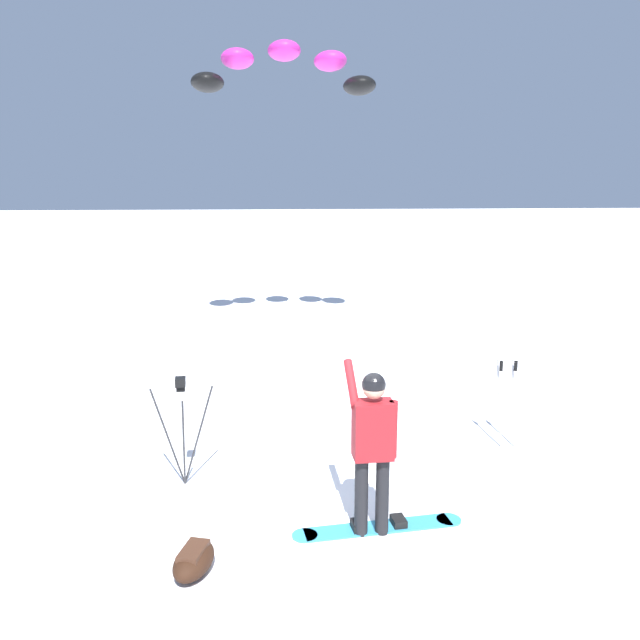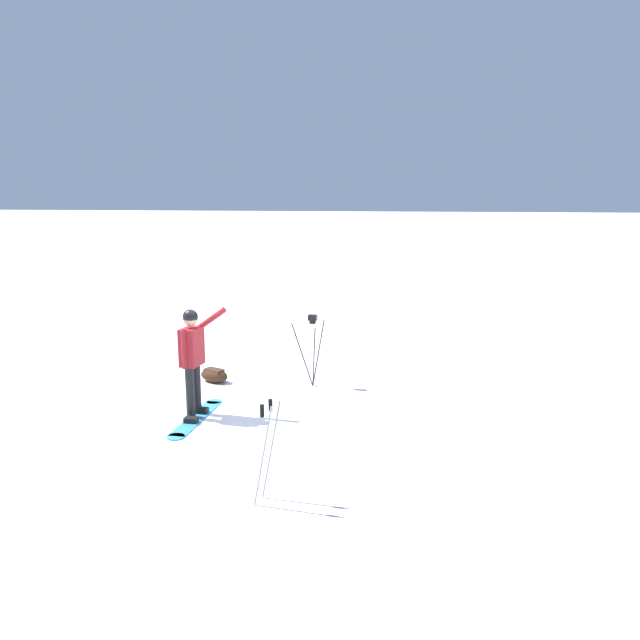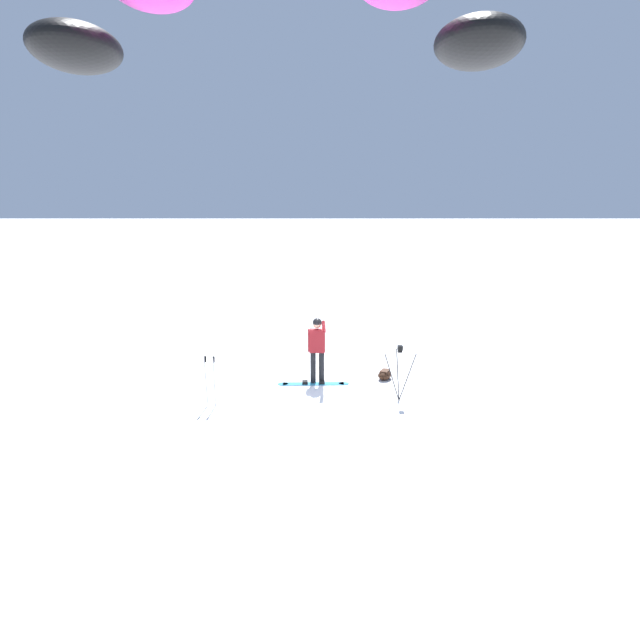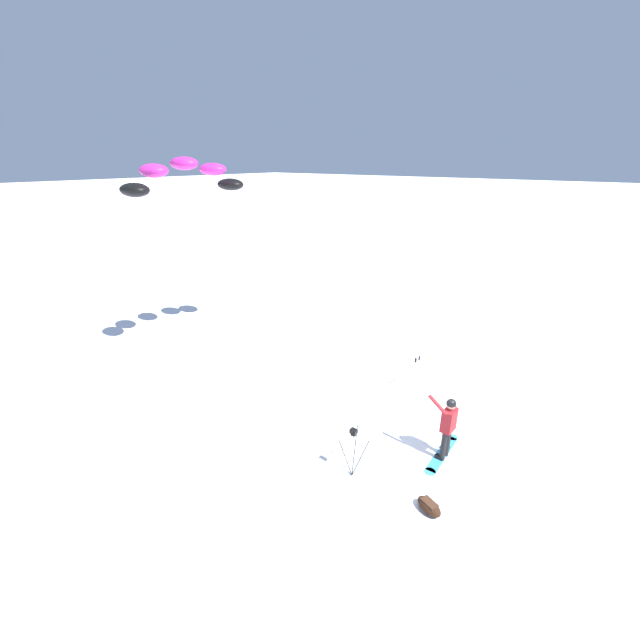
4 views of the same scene
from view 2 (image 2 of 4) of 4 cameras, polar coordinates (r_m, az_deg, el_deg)
name	(u,v)px [view 2 (image 2 of 4)]	position (r m, az deg, el deg)	size (l,w,h in m)	color
ground_plane	(245,412)	(10.14, -7.05, -8.50)	(300.00, 300.00, 0.00)	white
snowboarder	(192,351)	(9.76, -11.85, -2.90)	(0.47, 0.68, 1.76)	black
snowboard	(197,417)	(9.95, -11.46, -8.88)	(1.85, 0.31, 0.10)	teal
gear_bag_large	(214,375)	(11.76, -9.86, -5.09)	(0.53, 0.68, 0.26)	black
camera_tripod	(312,336)	(11.13, -0.74, -1.46)	(0.76, 0.55, 1.35)	#262628
ski_poles	(267,437)	(6.98, -4.99, -10.84)	(0.25, 0.28, 1.20)	gray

